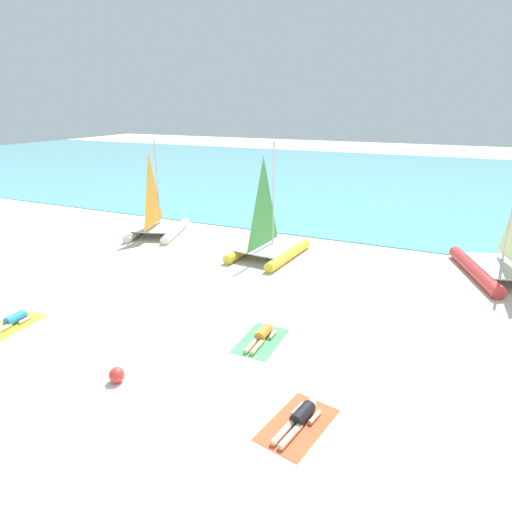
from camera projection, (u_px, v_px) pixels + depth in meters
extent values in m
plane|color=beige|center=(296.00, 251.00, 20.21)|extent=(120.00, 120.00, 0.00)
cube|color=#5BB2C1|center=(379.00, 178.00, 39.41)|extent=(120.00, 40.00, 0.05)
cylinder|color=#CC3838|center=(475.00, 270.00, 17.27)|extent=(2.00, 4.42, 0.52)
cube|color=silver|center=(510.00, 266.00, 16.87)|extent=(3.20, 3.51, 0.06)
cylinder|color=white|center=(141.00, 229.00, 22.98)|extent=(1.44, 3.63, 0.42)
cylinder|color=white|center=(176.00, 231.00, 22.73)|extent=(1.44, 3.63, 0.42)
cube|color=silver|center=(157.00, 226.00, 22.62)|extent=(2.51, 2.79, 0.05)
cylinder|color=silver|center=(157.00, 183.00, 22.39)|extent=(0.09, 0.09, 4.36)
pyramid|color=orange|center=(151.00, 189.00, 21.62)|extent=(0.60, 1.85, 3.66)
cylinder|color=yellow|center=(250.00, 248.00, 20.06)|extent=(0.77, 3.85, 0.44)
cylinder|color=yellow|center=(289.00, 255.00, 19.13)|extent=(0.77, 3.85, 0.44)
cube|color=silver|center=(267.00, 247.00, 19.37)|extent=(2.21, 2.61, 0.05)
cylinder|color=silver|center=(273.00, 195.00, 19.07)|extent=(0.09, 0.09, 4.56)
pyramid|color=#4CA54C|center=(263.00, 202.00, 18.37)|extent=(0.23, 2.00, 3.83)
cube|color=yellow|center=(11.00, 325.00, 13.51)|extent=(1.20, 1.96, 0.01)
cylinder|color=#268CCC|center=(15.00, 318.00, 13.63)|extent=(0.33, 0.64, 0.30)
sphere|color=beige|center=(26.00, 313.00, 13.99)|extent=(0.22, 0.22, 0.22)
cylinder|color=beige|center=(0.00, 330.00, 13.06)|extent=(0.18, 0.79, 0.14)
cylinder|color=beige|center=(15.00, 317.00, 13.88)|extent=(0.12, 0.45, 0.10)
cylinder|color=beige|center=(25.00, 320.00, 13.73)|extent=(0.12, 0.45, 0.10)
cube|color=#4CB266|center=(261.00, 341.00, 12.65)|extent=(1.10, 1.90, 0.01)
cylinder|color=orange|center=(264.00, 333.00, 12.77)|extent=(0.30, 0.62, 0.30)
sphere|color=#D8AD84|center=(269.00, 327.00, 13.12)|extent=(0.22, 0.22, 0.22)
cylinder|color=#D8AD84|center=(251.00, 345.00, 12.27)|extent=(0.14, 0.78, 0.14)
cylinder|color=#D8AD84|center=(257.00, 346.00, 12.20)|extent=(0.14, 0.78, 0.14)
cylinder|color=#D8AD84|center=(259.00, 332.00, 13.02)|extent=(0.10, 0.45, 0.10)
cylinder|color=#D8AD84|center=(273.00, 335.00, 12.85)|extent=(0.10, 0.45, 0.10)
cube|color=#EA5933|center=(298.00, 425.00, 9.36)|extent=(1.45, 2.08, 0.01)
cylinder|color=black|center=(303.00, 414.00, 9.46)|extent=(0.41, 0.67, 0.30)
sphere|color=beige|center=(312.00, 404.00, 9.77)|extent=(0.22, 0.22, 0.22)
cylinder|color=beige|center=(283.00, 432.00, 9.04)|extent=(0.29, 0.79, 0.14)
cylinder|color=beige|center=(290.00, 436.00, 8.94)|extent=(0.29, 0.79, 0.14)
cylinder|color=beige|center=(297.00, 409.00, 9.73)|extent=(0.19, 0.46, 0.10)
cylinder|color=beige|center=(315.00, 417.00, 9.49)|extent=(0.19, 0.46, 0.10)
sphere|color=red|center=(117.00, 375.00, 10.74)|extent=(0.39, 0.39, 0.39)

